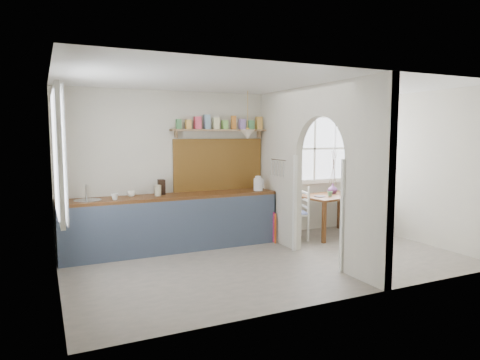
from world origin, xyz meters
name	(u,v)px	position (x,y,z in m)	size (l,w,h in m)	color
floor	(272,262)	(0.00, 0.00, 0.00)	(5.80, 3.20, 0.01)	gray
ceiling	(274,83)	(0.00, 0.00, 2.60)	(5.80, 3.20, 0.01)	beige
walls	(273,175)	(0.00, 0.00, 1.30)	(5.81, 3.21, 2.60)	beige
partition	(311,163)	(0.70, 0.06, 1.45)	(0.12, 3.20, 2.60)	beige
kitchen_window	(56,154)	(-2.87, 0.00, 1.65)	(0.10, 1.16, 1.50)	white
nook_window	(314,149)	(1.80, 1.56, 1.60)	(1.76, 0.10, 1.30)	white
counter	(172,222)	(-1.13, 1.33, 0.46)	(3.50, 0.60, 0.90)	brown
sink	(88,201)	(-2.43, 1.30, 0.89)	(0.40, 0.40, 0.02)	#B9BBBD
backsplash	(219,165)	(-0.20, 1.58, 1.35)	(1.65, 0.03, 0.90)	brown
shelf	(220,127)	(-0.21, 1.49, 2.01)	(1.75, 0.20, 0.21)	#9D6F4A
pendant_lamp	(248,134)	(0.15, 1.15, 1.88)	(0.26, 0.26, 0.16)	beige
utensil_rail	(278,160)	(0.61, 0.90, 1.45)	(0.02, 0.02, 0.50)	#B9BBBD
dining_table	(332,215)	(1.85, 1.02, 0.38)	(1.21, 0.81, 0.76)	brown
chair_left	(294,212)	(1.03, 1.07, 0.49)	(0.44, 0.44, 0.97)	silver
chair_right	(367,208)	(2.72, 1.08, 0.44)	(0.40, 0.40, 0.87)	silver
kettle	(258,183)	(0.39, 1.21, 1.03)	(0.21, 0.17, 0.26)	white
mug_a	(115,197)	(-2.05, 1.17, 0.95)	(0.11, 0.11, 0.10)	white
mug_b	(131,194)	(-1.76, 1.40, 0.95)	(0.12, 0.12, 0.10)	silver
knife_block	(161,187)	(-1.26, 1.48, 1.02)	(0.11, 0.15, 0.24)	#301D14
jar	(158,191)	(-1.36, 1.31, 0.99)	(0.11, 0.11, 0.17)	tan
towel_magenta	(274,227)	(0.58, 0.98, 0.28)	(0.02, 0.03, 0.52)	#BC1E67
towel_orange	(275,229)	(0.58, 0.93, 0.25)	(0.02, 0.03, 0.53)	#E6591A
bowl	(349,193)	(2.15, 0.94, 0.79)	(0.29, 0.29, 0.07)	silver
table_cup	(330,194)	(1.70, 0.91, 0.80)	(0.09, 0.09, 0.09)	#5F9C69
plate	(320,196)	(1.49, 0.93, 0.77)	(0.20, 0.20, 0.02)	#342C2C
vase	(333,189)	(1.96, 1.17, 0.85)	(0.18, 0.18, 0.19)	#653470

